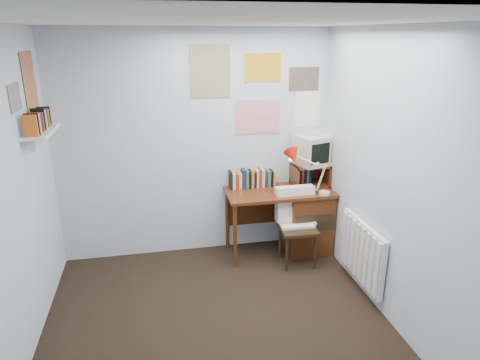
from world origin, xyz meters
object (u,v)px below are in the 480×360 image
object	(u,v)px
desk_chair	(298,229)
tv_riser	(310,175)
desk_lamp	(326,175)
crt_tv	(314,148)
wall_shelf	(41,132)
desk	(301,218)
radiator	(362,252)

from	to	relation	value
desk_chair	tv_riser	bearing A→B (deg)	59.54
desk_lamp	crt_tv	xyz separation A→B (m)	(-0.01, 0.35, 0.21)
desk_chair	crt_tv	world-z (taller)	crt_tv
desk_lamp	wall_shelf	world-z (taller)	wall_shelf
desk	crt_tv	size ratio (longest dim) A/B	3.15
crt_tv	radiator	world-z (taller)	crt_tv
desk_chair	wall_shelf	distance (m)	2.71
desk_lamp	crt_tv	distance (m)	0.41
desk_chair	radiator	xyz separation A→B (m)	(0.44, -0.62, 0.01)
tv_riser	radiator	distance (m)	1.15
tv_riser	desk	bearing A→B (deg)	-137.04
desk_chair	wall_shelf	bearing A→B (deg)	-175.92
desk_lamp	desk	bearing A→B (deg)	143.08
desk	desk_chair	distance (m)	0.34
desk_chair	desk_lamp	distance (m)	0.66
wall_shelf	desk_chair	bearing A→B (deg)	1.77
desk_chair	wall_shelf	xyz separation A→B (m)	(-2.42, -0.07, 1.21)
desk_chair	radiator	world-z (taller)	desk_chair
desk_lamp	wall_shelf	xyz separation A→B (m)	(-2.74, -0.16, 0.64)
crt_tv	wall_shelf	distance (m)	2.81
radiator	desk_lamp	bearing A→B (deg)	99.57
tv_riser	crt_tv	bearing A→B (deg)	29.57
desk_chair	tv_riser	size ratio (longest dim) A/B	2.07
crt_tv	wall_shelf	bearing A→B (deg)	172.85
desk	wall_shelf	distance (m)	2.87
desk	radiator	xyz separation A→B (m)	(0.29, -0.93, 0.01)
desk_chair	desk_lamp	bearing A→B (deg)	17.30
desk_lamp	tv_riser	xyz separation A→B (m)	(-0.05, 0.33, -0.10)
desk	wall_shelf	bearing A→B (deg)	-171.60
radiator	desk	bearing A→B (deg)	107.24
crt_tv	desk_chair	bearing A→B (deg)	-142.55
tv_riser	wall_shelf	xyz separation A→B (m)	(-2.69, -0.49, 0.74)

